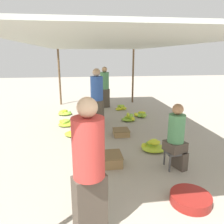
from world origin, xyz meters
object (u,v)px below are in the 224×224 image
(banana_pile_left_0, at_px, (76,132))
(crate_mid, at_px, (121,132))
(vendor_foreground, at_px, (89,168))
(banana_pile_right_2, at_px, (153,146))
(banana_pile_left_2, at_px, (65,113))
(banana_pile_right_0, at_px, (140,115))
(banana_pile_right_1, at_px, (129,118))
(basin_black, at_px, (190,199))
(stool, at_px, (174,154))
(banana_pile_right_3, at_px, (121,108))
(vendor_seated, at_px, (177,136))
(shopper_walking_mid, at_px, (105,87))
(shopper_walking_far, at_px, (97,97))
(crate_near, at_px, (109,159))
(banana_pile_left_1, at_px, (66,123))

(banana_pile_left_0, relative_size, crate_mid, 1.34)
(vendor_foreground, bearing_deg, banana_pile_right_2, 55.85)
(banana_pile_left_2, relative_size, banana_pile_right_0, 0.93)
(banana_pile_right_1, xyz_separation_m, crate_mid, (-0.50, -1.28, -0.01))
(basin_black, distance_m, banana_pile_left_2, 5.61)
(stool, xyz_separation_m, banana_pile_left_0, (-1.87, 2.01, -0.20))
(basin_black, xyz_separation_m, banana_pile_right_3, (-0.00, 5.64, 0.01))
(vendor_seated, bearing_deg, stool, 160.91)
(shopper_walking_mid, xyz_separation_m, shopper_walking_far, (-0.48, -2.40, 0.04))
(vendor_seated, xyz_separation_m, shopper_walking_mid, (-0.79, 5.14, 0.21))
(shopper_walking_far, bearing_deg, stool, -65.32)
(vendor_seated, height_order, banana_pile_left_2, vendor_seated)
(basin_black, height_order, crate_near, crate_near)
(crate_mid, bearing_deg, banana_pile_left_0, 171.53)
(vendor_foreground, distance_m, vendor_seated, 2.17)
(banana_pile_left_2, xyz_separation_m, crate_mid, (1.65, -2.33, 0.02))
(banana_pile_left_1, relative_size, banana_pile_right_2, 0.99)
(vendor_seated, bearing_deg, shopper_walking_far, 114.91)
(banana_pile_left_1, relative_size, banana_pile_right_0, 1.05)
(banana_pile_left_0, relative_size, banana_pile_left_2, 1.12)
(shopper_walking_mid, bearing_deg, banana_pile_right_3, -41.12)
(banana_pile_right_1, xyz_separation_m, shopper_walking_mid, (-0.58, 2.01, 0.76))
(basin_black, bearing_deg, crate_mid, 100.02)
(vendor_seated, relative_size, shopper_walking_far, 0.73)
(banana_pile_left_2, xyz_separation_m, crate_near, (1.13, -3.87, 0.04))
(banana_pile_right_2, distance_m, crate_near, 1.19)
(crate_near, bearing_deg, banana_pile_left_1, 110.78)
(banana_pile_left_0, distance_m, banana_pile_left_1, 0.97)
(banana_pile_left_0, bearing_deg, crate_near, -68.54)
(banana_pile_right_0, relative_size, banana_pile_right_3, 1.13)
(vendor_foreground, distance_m, banana_pile_left_0, 3.49)
(banana_pile_right_3, height_order, shopper_walking_mid, shopper_walking_mid)
(banana_pile_left_0, relative_size, crate_near, 1.16)
(vendor_seated, height_order, banana_pile_right_3, vendor_seated)
(crate_mid, bearing_deg, banana_pile_left_2, 125.25)
(stool, height_order, vendor_seated, vendor_seated)
(shopper_walking_far, bearing_deg, banana_pile_left_2, 126.91)
(basin_black, xyz_separation_m, banana_pile_right_1, (-0.01, 4.14, 0.03))
(banana_pile_right_2, bearing_deg, shopper_walking_far, 120.41)
(vendor_foreground, bearing_deg, banana_pile_right_1, 72.12)
(banana_pile_right_2, bearing_deg, stool, -80.50)
(vendor_foreground, relative_size, shopper_walking_mid, 1.03)
(vendor_foreground, distance_m, crate_mid, 3.45)
(basin_black, height_order, banana_pile_right_0, banana_pile_right_0)
(vendor_seated, distance_m, basin_black, 1.18)
(shopper_walking_far, bearing_deg, crate_near, -88.62)
(banana_pile_left_1, relative_size, shopper_walking_mid, 0.34)
(shopper_walking_mid, bearing_deg, banana_pile_left_1, -122.94)
(banana_pile_left_2, bearing_deg, banana_pile_right_3, 11.87)
(vendor_seated, relative_size, crate_near, 2.60)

